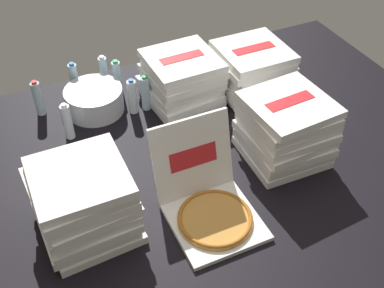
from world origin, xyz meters
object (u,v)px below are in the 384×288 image
water_bottle_0 (75,80)px  water_bottle_6 (38,98)px  pizza_stack_right_near (84,203)px  water_bottle_4 (146,93)px  water_bottle_5 (104,73)px  water_bottle_2 (117,77)px  water_bottle_3 (67,122)px  open_pizza_box (209,202)px  ice_bucket (94,100)px  pizza_stack_right_mid (182,79)px  pizza_stack_center_near (251,71)px  pizza_stack_right_far (285,129)px  water_bottle_1 (132,97)px

water_bottle_0 → water_bottle_6: size_ratio=1.00×
pizza_stack_right_near → water_bottle_6: (-0.02, 1.01, -0.07)m
water_bottle_4 → water_bottle_5: bearing=117.1°
water_bottle_2 → water_bottle_3: same height
open_pizza_box → pizza_stack_right_near: 0.60m
water_bottle_0 → water_bottle_5: (0.20, -0.00, 0.00)m
ice_bucket → water_bottle_4: water_bottle_4 is taller
pizza_stack_right_mid → water_bottle_5: size_ratio=2.01×
open_pizza_box → water_bottle_5: (-0.14, 1.27, 0.03)m
water_bottle_5 → water_bottle_0: bearing=179.7°
water_bottle_2 → water_bottle_4: same height
ice_bucket → water_bottle_2: (0.19, 0.13, 0.04)m
water_bottle_6 → pizza_stack_center_near: bearing=-14.7°
pizza_stack_right_far → water_bottle_4: pizza_stack_right_far is taller
pizza_stack_center_near → water_bottle_6: (-1.30, 0.34, -0.05)m
pizza_stack_right_far → pizza_stack_center_near: pizza_stack_right_far is taller
pizza_stack_right_far → water_bottle_4: 0.91m
pizza_stack_right_near → pizza_stack_center_near: (1.28, 0.67, -0.02)m
open_pizza_box → pizza_stack_right_mid: bearing=74.2°
pizza_stack_right_far → water_bottle_2: (-0.65, 0.97, -0.07)m
water_bottle_3 → water_bottle_4: (0.51, 0.07, 0.00)m
water_bottle_1 → water_bottle_0: bearing=130.1°
pizza_stack_right_far → pizza_stack_right_mid: (-0.31, 0.70, -0.02)m
pizza_stack_center_near → water_bottle_2: pizza_stack_center_near is taller
water_bottle_4 → water_bottle_1: bearing=-179.8°
pizza_stack_center_near → water_bottle_1: pizza_stack_center_near is taller
ice_bucket → water_bottle_5: bearing=58.5°
water_bottle_4 → water_bottle_6: same height
pizza_stack_center_near → ice_bucket: bearing=166.8°
water_bottle_1 → pizza_stack_right_far: bearing=-49.1°
water_bottle_6 → pizza_stack_right_mid: bearing=-16.1°
pizza_stack_center_near → water_bottle_2: (-0.79, 0.36, -0.05)m
pizza_stack_center_near → water_bottle_6: pizza_stack_center_near is taller
pizza_stack_right_near → water_bottle_0: bearing=78.4°
pizza_stack_right_near → water_bottle_5: size_ratio=1.92×
water_bottle_3 → water_bottle_5: same height
open_pizza_box → ice_bucket: open_pizza_box is taller
open_pizza_box → pizza_stack_right_mid: size_ratio=1.11×
open_pizza_box → water_bottle_0: bearing=105.0°
ice_bucket → water_bottle_4: size_ratio=1.50×
water_bottle_4 → water_bottle_3: bearing=-171.8°
pizza_stack_right_near → water_bottle_6: 1.01m
water_bottle_3 → water_bottle_6: size_ratio=1.00×
pizza_stack_center_near → water_bottle_1: size_ratio=1.89×
water_bottle_2 → water_bottle_4: size_ratio=1.00×
pizza_stack_center_near → water_bottle_3: size_ratio=1.89×
pizza_stack_right_near → pizza_stack_right_far: bearing=2.9°
pizza_stack_right_mid → ice_bucket: (-0.54, 0.14, -0.09)m
ice_bucket → water_bottle_2: water_bottle_2 is taller
open_pizza_box → pizza_stack_right_mid: 0.96m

